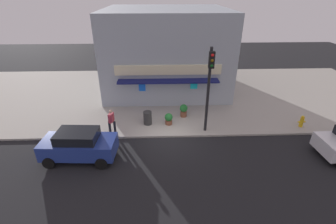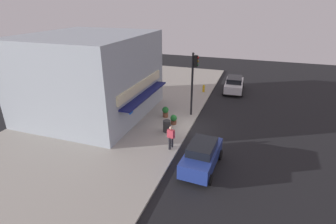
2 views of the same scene
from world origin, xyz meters
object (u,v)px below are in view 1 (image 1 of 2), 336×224
at_px(potted_plant_by_doorway, 169,119).
at_px(potted_plant_by_window, 184,110).
at_px(fire_hydrant, 302,121).
at_px(trash_can, 148,118).
at_px(traffic_light, 209,81).
at_px(parked_car_blue, 79,145).
at_px(pedestrian, 111,120).

distance_m(potted_plant_by_doorway, potted_plant_by_window, 1.58).
xyz_separation_m(fire_hydrant, potted_plant_by_window, (-7.85, 1.74, 0.11)).
xyz_separation_m(fire_hydrant, trash_can, (-10.42, 0.73, 0.07)).
bearing_deg(fire_hydrant, potted_plant_by_window, 167.47).
bearing_deg(potted_plant_by_doorway, traffic_light, -22.18).
relative_size(trash_can, potted_plant_by_doorway, 1.15).
relative_size(potted_plant_by_doorway, parked_car_blue, 0.20).
distance_m(pedestrian, potted_plant_by_window, 5.27).
relative_size(pedestrian, potted_plant_by_window, 1.76).
relative_size(pedestrian, parked_car_blue, 0.41).
distance_m(traffic_light, fire_hydrant, 7.29).
xyz_separation_m(traffic_light, potted_plant_by_window, (-1.25, 2.08, -2.99)).
height_order(trash_can, potted_plant_by_window, potted_plant_by_window).
height_order(traffic_light, fire_hydrant, traffic_light).
relative_size(fire_hydrant, parked_car_blue, 0.20).
xyz_separation_m(traffic_light, fire_hydrant, (6.59, 0.33, -3.10)).
relative_size(traffic_light, potted_plant_by_window, 5.81).
xyz_separation_m(trash_can, parked_car_blue, (-3.62, -3.49, 0.29)).
relative_size(trash_can, potted_plant_by_window, 0.99).
height_order(traffic_light, pedestrian, traffic_light).
height_order(potted_plant_by_doorway, parked_car_blue, parked_car_blue).
bearing_deg(parked_car_blue, traffic_light, 18.07).
bearing_deg(parked_car_blue, fire_hydrant, 11.13).
bearing_deg(potted_plant_by_doorway, trash_can, 176.40).
xyz_separation_m(traffic_light, parked_car_blue, (-7.45, -2.43, -2.73)).
xyz_separation_m(pedestrian, parked_car_blue, (-1.38, -2.42, -0.16)).
relative_size(trash_can, pedestrian, 0.56).
bearing_deg(potted_plant_by_doorway, fire_hydrant, -4.08).
xyz_separation_m(pedestrian, potted_plant_by_doorway, (3.68, 0.99, -0.49)).
bearing_deg(potted_plant_by_window, traffic_light, -58.90).
distance_m(fire_hydrant, pedestrian, 12.68).
xyz_separation_m(trash_can, potted_plant_by_window, (2.58, 1.01, 0.04)).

